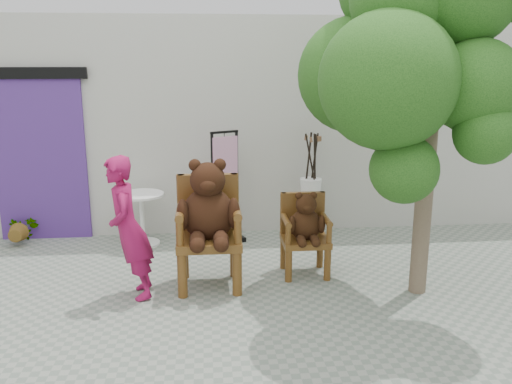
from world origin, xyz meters
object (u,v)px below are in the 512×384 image
chair_big (208,215)px  chair_small (305,226)px  display_stand (225,200)px  person (129,229)px  tree (408,40)px  cafe_table (142,213)px  stool_bucket (311,191)px

chair_big → chair_small: bearing=12.4°
chair_big → chair_small: 1.15m
chair_small → display_stand: bearing=125.3°
person → display_stand: display_stand is taller
person → tree: bearing=77.2°
chair_small → tree: (0.82, -0.65, 2.03)m
chair_small → tree: 2.29m
person → tree: tree is taller
cafe_table → stool_bucket: bearing=4.6°
chair_big → stool_bucket: stool_bucket is taller
cafe_table → stool_bucket: stool_bucket is taller
display_stand → stool_bucket: 1.21m
tree → display_stand: bearing=132.0°
person → stool_bucket: person is taller
chair_small → display_stand: size_ratio=0.65×
stool_bucket → tree: (0.49, -2.03, 1.97)m
display_stand → cafe_table: bearing=156.6°
chair_small → display_stand: display_stand is taller
chair_small → stool_bucket: 1.42m
chair_small → stool_bucket: bearing=76.5°
chair_big → cafe_table: bearing=121.4°
stool_bucket → chair_big: bearing=-131.4°
chair_big → tree: tree is taller
cafe_table → tree: size_ratio=0.19×
chair_big → tree: size_ratio=0.38×
display_stand → tree: 3.23m
chair_big → display_stand: size_ratio=0.94×
chair_big → person: bearing=-165.3°
person → stool_bucket: (2.25, 1.84, -0.11)m
display_stand → stool_bucket: bearing=-17.1°
chair_big → tree: 2.66m
display_stand → tree: bearing=-72.7°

